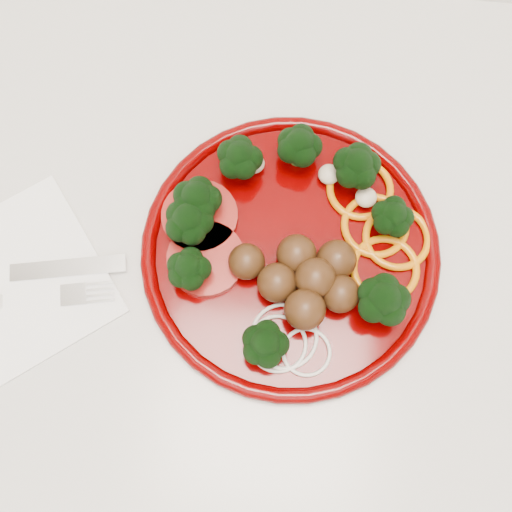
{
  "coord_description": "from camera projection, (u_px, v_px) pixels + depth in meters",
  "views": [
    {
      "loc": [
        0.19,
        1.53,
        1.46
      ],
      "look_at": [
        0.18,
        1.69,
        0.92
      ],
      "focal_mm": 45.0,
      "sensor_mm": 36.0,
      "label": 1
    }
  ],
  "objects": [
    {
      "name": "plate",
      "position": [
        289.0,
        247.0,
        0.57
      ],
      "size": [
        0.27,
        0.27,
        0.06
      ],
      "rotation": [
        0.0,
        0.0,
        0.01
      ],
      "color": "#4F0000",
      "rests_on": "counter"
    },
    {
      "name": "counter",
      "position": [
        147.0,
        330.0,
        1.02
      ],
      "size": [
        2.4,
        0.6,
        0.9
      ],
      "color": "silver",
      "rests_on": "ground"
    },
    {
      "name": "napkin",
      "position": [
        14.0,
        284.0,
        0.57
      ],
      "size": [
        0.21,
        0.21,
        0.0
      ],
      "primitive_type": "cube",
      "rotation": [
        0.0,
        0.0,
        0.65
      ],
      "color": "white",
      "rests_on": "counter"
    }
  ]
}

